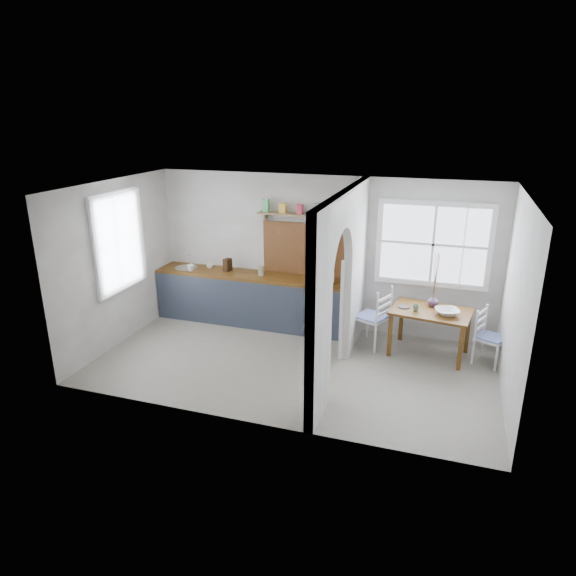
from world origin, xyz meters
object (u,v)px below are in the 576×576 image
(chair_left, at_px, (372,316))
(vase, at_px, (433,301))
(chair_right, at_px, (491,337))
(kettle, at_px, (327,276))
(dining_table, at_px, (429,332))

(chair_left, distance_m, vase, 0.97)
(chair_right, distance_m, kettle, 2.64)
(chair_left, relative_size, kettle, 3.62)
(chair_right, height_order, vase, vase)
(chair_left, height_order, kettle, kettle)
(chair_left, distance_m, kettle, 0.96)
(chair_right, height_order, kettle, kettle)
(chair_right, bearing_deg, dining_table, 111.50)
(dining_table, bearing_deg, chair_right, 6.08)
(chair_left, bearing_deg, kettle, -77.97)
(chair_right, xyz_separation_m, kettle, (-2.55, 0.24, 0.61))
(dining_table, height_order, chair_left, chair_left)
(chair_right, xyz_separation_m, vase, (-0.87, 0.24, 0.39))
(dining_table, relative_size, kettle, 4.22)
(kettle, xyz_separation_m, vase, (1.68, -0.00, -0.23))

